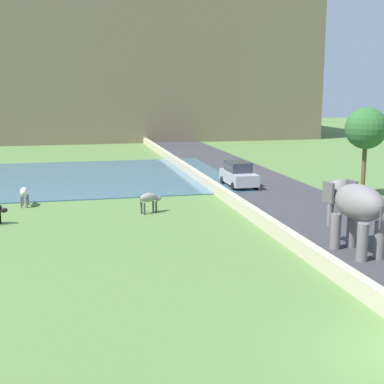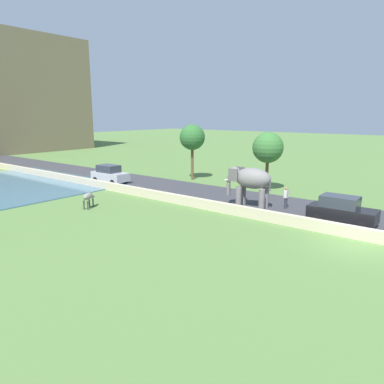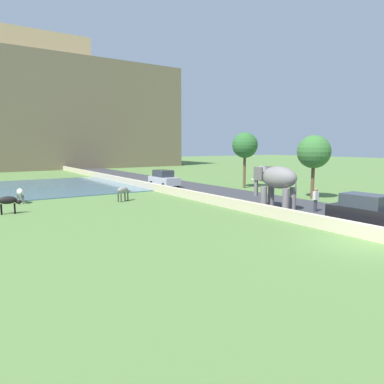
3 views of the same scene
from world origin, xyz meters
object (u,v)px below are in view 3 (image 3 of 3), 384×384
at_px(car_black, 367,211).
at_px(cow_grey, 123,191).
at_px(person_beside_elephant, 316,199).
at_px(cow_white, 20,193).
at_px(elephant, 276,180).
at_px(car_silver, 164,179).
at_px(cow_black, 8,201).

height_order(car_black, cow_grey, car_black).
bearing_deg(person_beside_elephant, cow_white, 136.59).
relative_size(elephant, car_silver, 0.89).
relative_size(person_beside_elephant, cow_black, 1.15).
relative_size(person_beside_elephant, car_silver, 0.41).
bearing_deg(person_beside_elephant, elephant, 121.57).
relative_size(elephant, cow_grey, 2.54).
distance_m(elephant, cow_black, 17.65).
bearing_deg(cow_black, car_silver, 25.45).
xyz_separation_m(elephant, car_black, (0.03, -6.50, -1.14)).
bearing_deg(cow_white, cow_grey, -25.64).
bearing_deg(cow_black, elephant, -28.51).
height_order(car_silver, cow_white, car_silver).
bearing_deg(elephant, person_beside_elephant, -58.43).
xyz_separation_m(car_silver, cow_white, (-14.27, -3.25, -0.06)).
distance_m(car_silver, car_black, 22.28).
bearing_deg(car_black, elephant, 90.27).
bearing_deg(person_beside_elephant, cow_grey, 127.13).
bearing_deg(car_silver, car_black, -90.00).
bearing_deg(car_silver, elephant, -90.11).
bearing_deg(cow_grey, cow_white, 154.36).
bearing_deg(cow_black, cow_grey, 5.47).
xyz_separation_m(person_beside_elephant, car_black, (-1.35, -4.26, 0.03)).
distance_m(elephant, car_black, 6.60).
distance_m(car_black, cow_black, 21.51).
bearing_deg(car_black, cow_white, 126.86).
bearing_deg(person_beside_elephant, car_silver, 94.27).
bearing_deg(car_silver, cow_grey, -137.94).
bearing_deg(cow_grey, cow_black, -174.53).
bearing_deg(cow_white, person_beside_elephant, -43.41).
height_order(cow_grey, cow_white, same).
relative_size(car_black, cow_white, 2.89).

